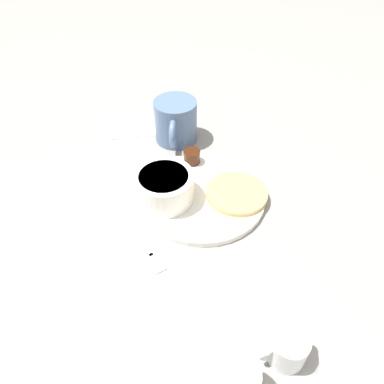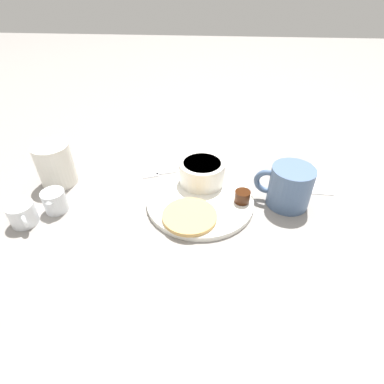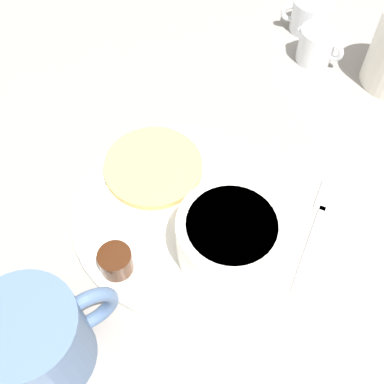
{
  "view_description": "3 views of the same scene",
  "coord_description": "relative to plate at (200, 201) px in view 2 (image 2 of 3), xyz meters",
  "views": [
    {
      "loc": [
        0.11,
        0.5,
        0.51
      ],
      "look_at": [
        0.02,
        0.01,
        0.03
      ],
      "focal_mm": 35.0,
      "sensor_mm": 36.0,
      "label": 1
    },
    {
      "loc": [
        -0.53,
        -0.02,
        0.44
      ],
      "look_at": [
        -0.01,
        0.02,
        0.04
      ],
      "focal_mm": 28.0,
      "sensor_mm": 36.0,
      "label": 2
    },
    {
      "loc": [
        0.2,
        -0.19,
        0.47
      ],
      "look_at": [
        0.01,
        0.01,
        0.04
      ],
      "focal_mm": 45.0,
      "sensor_mm": 36.0,
      "label": 3
    }
  ],
  "objects": [
    {
      "name": "coffee_mug",
      "position": [
        0.02,
        -0.2,
        0.04
      ],
      "size": [
        0.09,
        0.13,
        0.09
      ],
      "color": "slate",
      "rests_on": "ground_plane"
    },
    {
      "name": "plate",
      "position": [
        0.0,
        0.0,
        0.0
      ],
      "size": [
        0.24,
        0.24,
        0.01
      ],
      "color": "white",
      "rests_on": "ground_plane"
    },
    {
      "name": "creamer_pitcher_near",
      "position": [
        -0.05,
        0.32,
        0.02
      ],
      "size": [
        0.07,
        0.05,
        0.05
      ],
      "color": "white",
      "rests_on": "ground_plane"
    },
    {
      "name": "butter_ramekin",
      "position": [
        0.09,
        -0.01,
        0.02
      ],
      "size": [
        0.05,
        0.05,
        0.04
      ],
      "color": "white",
      "rests_on": "plate"
    },
    {
      "name": "ground_plane",
      "position": [
        0.0,
        0.0,
        -0.01
      ],
      "size": [
        4.0,
        4.0,
        0.0
      ],
      "primitive_type": "plane",
      "color": "gray"
    },
    {
      "name": "napkin",
      "position": [
        0.12,
        -0.27,
        -0.0
      ],
      "size": [
        0.14,
        0.11,
        0.0
      ],
      "color": "white",
      "rests_on": "ground_plane"
    },
    {
      "name": "syrup_cup",
      "position": [
        0.0,
        -0.09,
        0.02
      ],
      "size": [
        0.03,
        0.03,
        0.03
      ],
      "color": "#38190A",
      "rests_on": "plate"
    },
    {
      "name": "bowl",
      "position": [
        0.07,
        0.0,
        0.04
      ],
      "size": [
        0.11,
        0.11,
        0.06
      ],
      "color": "white",
      "rests_on": "plate"
    },
    {
      "name": "fork",
      "position": [
        0.12,
        0.1,
        -0.0
      ],
      "size": [
        0.06,
        0.15,
        0.0
      ],
      "color": "silver",
      "rests_on": "ground_plane"
    },
    {
      "name": "pancake_stack",
      "position": [
        -0.06,
        0.02,
        0.01
      ],
      "size": [
        0.12,
        0.12,
        0.01
      ],
      "color": "tan",
      "rests_on": "plate"
    },
    {
      "name": "creamer_pitcher_far",
      "position": [
        -0.09,
        0.37,
        0.02
      ],
      "size": [
        0.07,
        0.06,
        0.05
      ],
      "color": "white",
      "rests_on": "ground_plane"
    },
    {
      "name": "second_mug",
      "position": [
        0.06,
        0.36,
        0.05
      ],
      "size": [
        0.12,
        0.09,
        0.1
      ],
      "color": "silver",
      "rests_on": "ground_plane"
    }
  ]
}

